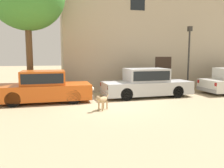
% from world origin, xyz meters
% --- Properties ---
extents(ground_plane, '(80.00, 80.00, 0.00)m').
position_xyz_m(ground_plane, '(0.00, 0.00, 0.00)').
color(ground_plane, tan).
extents(parked_sedan_nearest, '(4.41, 1.77, 1.48)m').
position_xyz_m(parked_sedan_nearest, '(-2.94, 1.27, 0.73)').
color(parked_sedan_nearest, '#D15619').
rests_on(parked_sedan_nearest, ground_plane).
extents(parked_sedan_second, '(4.88, 1.86, 1.50)m').
position_xyz_m(parked_sedan_second, '(2.27, 1.48, 0.74)').
color(parked_sedan_second, '#B2B5BA').
rests_on(parked_sedan_second, ground_plane).
extents(apartment_block, '(17.70, 6.45, 8.02)m').
position_xyz_m(apartment_block, '(6.87, 6.73, 4.01)').
color(apartment_block, tan).
rests_on(apartment_block, ground_plane).
extents(stray_dog_spotted, '(0.69, 0.75, 0.65)m').
position_xyz_m(stray_dog_spotted, '(-0.61, -0.94, 0.41)').
color(stray_dog_spotted, tan).
rests_on(stray_dog_spotted, ground_plane).
extents(street_lamp, '(0.22, 0.22, 3.87)m').
position_xyz_m(street_lamp, '(5.28, 2.37, 2.47)').
color(street_lamp, '#2D2B28').
rests_on(street_lamp, ground_plane).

